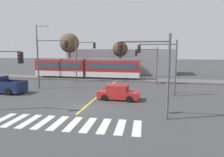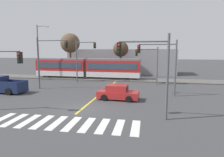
{
  "view_description": "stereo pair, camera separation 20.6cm",
  "coord_description": "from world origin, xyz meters",
  "px_view_note": "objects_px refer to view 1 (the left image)",
  "views": [
    {
      "loc": [
        5.82,
        -15.92,
        5.06
      ],
      "look_at": [
        1.0,
        7.86,
        1.6
      ],
      "focal_mm": 32.0,
      "sensor_mm": 36.0,
      "label": 1
    },
    {
      "loc": [
        6.02,
        -15.88,
        5.06
      ],
      "look_at": [
        1.0,
        7.86,
        1.6
      ],
      "focal_mm": 32.0,
      "sensor_mm": 36.0,
      "label": 2
    }
  ],
  "objects_px": {
    "traffic_light_mid_left": "(47,55)",
    "street_lamp_west": "(38,49)",
    "traffic_light_near_right": "(151,64)",
    "bare_tree_far_west": "(69,43)",
    "pickup_truck": "(2,86)",
    "sedan_crossing": "(118,93)",
    "traffic_light_far_left": "(82,55)",
    "bare_tree_west": "(120,49)",
    "traffic_light_far_right": "(149,60)",
    "traffic_light_mid_right": "(162,59)",
    "light_rail_tram": "(87,67)"
  },
  "relations": [
    {
      "from": "pickup_truck",
      "to": "street_lamp_west",
      "type": "relative_size",
      "value": 0.6
    },
    {
      "from": "street_lamp_west",
      "to": "traffic_light_far_left",
      "type": "bearing_deg",
      "value": -6.61
    },
    {
      "from": "light_rail_tram",
      "to": "traffic_light_mid_right",
      "type": "bearing_deg",
      "value": -41.09
    },
    {
      "from": "traffic_light_near_right",
      "to": "traffic_light_far_right",
      "type": "height_order",
      "value": "traffic_light_near_right"
    },
    {
      "from": "traffic_light_far_left",
      "to": "light_rail_tram",
      "type": "bearing_deg",
      "value": 98.29
    },
    {
      "from": "traffic_light_near_right",
      "to": "sedan_crossing",
      "type": "bearing_deg",
      "value": 122.26
    },
    {
      "from": "traffic_light_mid_right",
      "to": "bare_tree_west",
      "type": "distance_m",
      "value": 17.15
    },
    {
      "from": "traffic_light_mid_left",
      "to": "bare_tree_far_west",
      "type": "relative_size",
      "value": 0.8
    },
    {
      "from": "traffic_light_far_left",
      "to": "traffic_light_far_right",
      "type": "relative_size",
      "value": 1.2
    },
    {
      "from": "traffic_light_far_left",
      "to": "pickup_truck",
      "type": "bearing_deg",
      "value": -125.23
    },
    {
      "from": "light_rail_tram",
      "to": "traffic_light_mid_left",
      "type": "distance_m",
      "value": 10.37
    },
    {
      "from": "sedan_crossing",
      "to": "bare_tree_far_west",
      "type": "distance_m",
      "value": 22.54
    },
    {
      "from": "light_rail_tram",
      "to": "sedan_crossing",
      "type": "height_order",
      "value": "light_rail_tram"
    },
    {
      "from": "traffic_light_far_right",
      "to": "street_lamp_west",
      "type": "bearing_deg",
      "value": 176.44
    },
    {
      "from": "traffic_light_mid_left",
      "to": "traffic_light_far_left",
      "type": "distance_m",
      "value": 6.76
    },
    {
      "from": "traffic_light_near_right",
      "to": "bare_tree_west",
      "type": "xyz_separation_m",
      "value": [
        -6.06,
        23.47,
        1.15
      ]
    },
    {
      "from": "traffic_light_far_left",
      "to": "traffic_light_near_right",
      "type": "xyz_separation_m",
      "value": [
        10.72,
        -15.14,
        -0.29
      ]
    },
    {
      "from": "light_rail_tram",
      "to": "bare_tree_far_west",
      "type": "xyz_separation_m",
      "value": [
        -4.87,
        4.09,
        4.36
      ]
    },
    {
      "from": "traffic_light_mid_right",
      "to": "street_lamp_west",
      "type": "relative_size",
      "value": 0.67
    },
    {
      "from": "light_rail_tram",
      "to": "traffic_light_near_right",
      "type": "relative_size",
      "value": 2.97
    },
    {
      "from": "traffic_light_far_left",
      "to": "bare_tree_west",
      "type": "distance_m",
      "value": 9.58
    },
    {
      "from": "traffic_light_near_right",
      "to": "traffic_light_far_left",
      "type": "bearing_deg",
      "value": 125.29
    },
    {
      "from": "light_rail_tram",
      "to": "bare_tree_far_west",
      "type": "bearing_deg",
      "value": 139.97
    },
    {
      "from": "traffic_light_near_right",
      "to": "bare_tree_west",
      "type": "bearing_deg",
      "value": 104.48
    },
    {
      "from": "street_lamp_west",
      "to": "bare_tree_far_west",
      "type": "xyz_separation_m",
      "value": [
        2.67,
        6.76,
        1.23
      ]
    },
    {
      "from": "traffic_light_near_right",
      "to": "street_lamp_west",
      "type": "distance_m",
      "value": 24.74
    },
    {
      "from": "traffic_light_mid_left",
      "to": "street_lamp_west",
      "type": "relative_size",
      "value": 0.73
    },
    {
      "from": "sedan_crossing",
      "to": "street_lamp_west",
      "type": "distance_m",
      "value": 19.46
    },
    {
      "from": "traffic_light_far_left",
      "to": "bare_tree_far_west",
      "type": "height_order",
      "value": "bare_tree_far_west"
    },
    {
      "from": "light_rail_tram",
      "to": "bare_tree_west",
      "type": "height_order",
      "value": "bare_tree_west"
    },
    {
      "from": "light_rail_tram",
      "to": "bare_tree_far_west",
      "type": "relative_size",
      "value": 2.22
    },
    {
      "from": "pickup_truck",
      "to": "traffic_light_mid_left",
      "type": "relative_size",
      "value": 0.82
    },
    {
      "from": "traffic_light_far_right",
      "to": "sedan_crossing",
      "type": "bearing_deg",
      "value": -106.45
    },
    {
      "from": "traffic_light_mid_left",
      "to": "traffic_light_far_right",
      "type": "xyz_separation_m",
      "value": [
        12.72,
        6.1,
        -0.76
      ]
    },
    {
      "from": "traffic_light_near_right",
      "to": "light_rail_tram",
      "type": "bearing_deg",
      "value": 120.96
    },
    {
      "from": "bare_tree_far_west",
      "to": "light_rail_tram",
      "type": "bearing_deg",
      "value": -40.03
    },
    {
      "from": "traffic_light_far_right",
      "to": "bare_tree_west",
      "type": "distance_m",
      "value": 10.36
    },
    {
      "from": "traffic_light_far_left",
      "to": "bare_tree_far_west",
      "type": "distance_m",
      "value": 9.61
    },
    {
      "from": "traffic_light_mid_left",
      "to": "street_lamp_west",
      "type": "height_order",
      "value": "street_lamp_west"
    },
    {
      "from": "pickup_truck",
      "to": "bare_tree_far_west",
      "type": "distance_m",
      "value": 18.07
    },
    {
      "from": "pickup_truck",
      "to": "bare_tree_west",
      "type": "bearing_deg",
      "value": 57.49
    },
    {
      "from": "traffic_light_far_left",
      "to": "bare_tree_west",
      "type": "height_order",
      "value": "bare_tree_west"
    },
    {
      "from": "bare_tree_far_west",
      "to": "bare_tree_west",
      "type": "bearing_deg",
      "value": 3.66
    },
    {
      "from": "light_rail_tram",
      "to": "sedan_crossing",
      "type": "xyz_separation_m",
      "value": [
        7.96,
        -13.55,
        -1.35
      ]
    },
    {
      "from": "bare_tree_west",
      "to": "street_lamp_west",
      "type": "bearing_deg",
      "value": -149.81
    },
    {
      "from": "pickup_truck",
      "to": "bare_tree_far_west",
      "type": "bearing_deg",
      "value": 85.71
    },
    {
      "from": "traffic_light_mid_right",
      "to": "light_rail_tram",
      "type": "bearing_deg",
      "value": 138.91
    },
    {
      "from": "traffic_light_mid_left",
      "to": "traffic_light_near_right",
      "type": "height_order",
      "value": "traffic_light_mid_left"
    },
    {
      "from": "traffic_light_near_right",
      "to": "bare_tree_far_west",
      "type": "bearing_deg",
      "value": 125.21
    },
    {
      "from": "pickup_truck",
      "to": "street_lamp_west",
      "type": "xyz_separation_m",
      "value": [
        -1.38,
        10.39,
        4.34
      ]
    }
  ]
}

